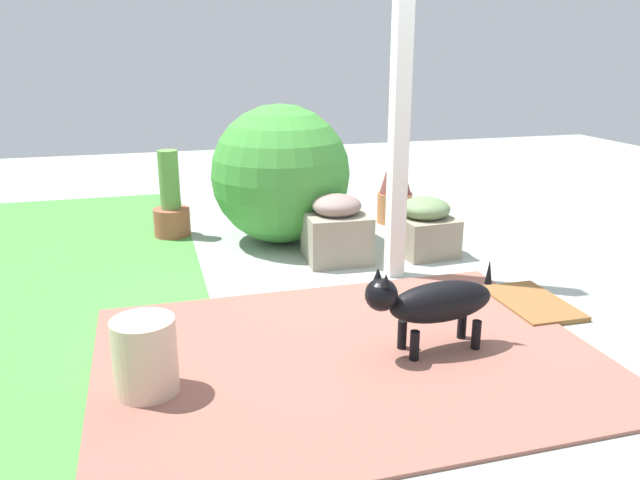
{
  "coord_description": "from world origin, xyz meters",
  "views": [
    {
      "loc": [
        -3.31,
        1.31,
        1.45
      ],
      "look_at": [
        0.31,
        0.29,
        0.29
      ],
      "focal_mm": 35.23,
      "sensor_mm": 36.0,
      "label": 1
    }
  ],
  "objects_px": {
    "stone_planter_near": "(337,230)",
    "terracotta_pot_tall": "(171,206)",
    "porch_pillar": "(400,98)",
    "dog": "(432,302)",
    "terracotta_pot_spiky": "(395,183)",
    "ceramic_urn": "(145,358)",
    "round_shrub": "(281,174)",
    "doormat": "(531,303)",
    "stone_planter_nearest": "(424,227)"
  },
  "relations": [
    {
      "from": "dog",
      "to": "ceramic_urn",
      "type": "bearing_deg",
      "value": 91.05
    },
    {
      "from": "stone_planter_near",
      "to": "terracotta_pot_spiky",
      "type": "bearing_deg",
      "value": -43.11
    },
    {
      "from": "stone_planter_near",
      "to": "terracotta_pot_tall",
      "type": "bearing_deg",
      "value": 49.39
    },
    {
      "from": "round_shrub",
      "to": "ceramic_urn",
      "type": "bearing_deg",
      "value": 153.18
    },
    {
      "from": "stone_planter_nearest",
      "to": "dog",
      "type": "distance_m",
      "value": 1.59
    },
    {
      "from": "stone_planter_near",
      "to": "terracotta_pot_spiky",
      "type": "xyz_separation_m",
      "value": [
        0.83,
        -0.78,
        0.12
      ]
    },
    {
      "from": "round_shrub",
      "to": "terracotta_pot_tall",
      "type": "xyz_separation_m",
      "value": [
        0.36,
        0.81,
        -0.28
      ]
    },
    {
      "from": "doormat",
      "to": "stone_planter_nearest",
      "type": "bearing_deg",
      "value": 10.66
    },
    {
      "from": "terracotta_pot_tall",
      "to": "dog",
      "type": "bearing_deg",
      "value": -155.26
    },
    {
      "from": "porch_pillar",
      "to": "doormat",
      "type": "distance_m",
      "value": 1.46
    },
    {
      "from": "terracotta_pot_spiky",
      "to": "stone_planter_nearest",
      "type": "bearing_deg",
      "value": 172.05
    },
    {
      "from": "porch_pillar",
      "to": "dog",
      "type": "distance_m",
      "value": 1.42
    },
    {
      "from": "dog",
      "to": "stone_planter_nearest",
      "type": "bearing_deg",
      "value": -23.51
    },
    {
      "from": "round_shrub",
      "to": "dog",
      "type": "bearing_deg",
      "value": -171.72
    },
    {
      "from": "porch_pillar",
      "to": "doormat",
      "type": "xyz_separation_m",
      "value": [
        -0.7,
        -0.58,
        -1.14
      ]
    },
    {
      "from": "terracotta_pot_spiky",
      "to": "dog",
      "type": "height_order",
      "value": "terracotta_pot_spiky"
    },
    {
      "from": "stone_planter_near",
      "to": "dog",
      "type": "bearing_deg",
      "value": -178.98
    },
    {
      "from": "porch_pillar",
      "to": "stone_planter_nearest",
      "type": "bearing_deg",
      "value": -46.14
    },
    {
      "from": "stone_planter_nearest",
      "to": "terracotta_pot_spiky",
      "type": "height_order",
      "value": "terracotta_pot_spiky"
    },
    {
      "from": "terracotta_pot_tall",
      "to": "stone_planter_near",
      "type": "bearing_deg",
      "value": -130.61
    },
    {
      "from": "doormat",
      "to": "dog",
      "type": "bearing_deg",
      "value": 114.94
    },
    {
      "from": "round_shrub",
      "to": "porch_pillar",
      "type": "bearing_deg",
      "value": -150.15
    },
    {
      "from": "dog",
      "to": "doormat",
      "type": "xyz_separation_m",
      "value": [
        0.39,
        -0.83,
        -0.26
      ]
    },
    {
      "from": "terracotta_pot_spiky",
      "to": "terracotta_pot_tall",
      "type": "distance_m",
      "value": 1.87
    },
    {
      "from": "doormat",
      "to": "terracotta_pot_spiky",
      "type": "bearing_deg",
      "value": 2.4
    },
    {
      "from": "round_shrub",
      "to": "stone_planter_nearest",
      "type": "bearing_deg",
      "value": -122.57
    },
    {
      "from": "terracotta_pot_spiky",
      "to": "stone_planter_near",
      "type": "bearing_deg",
      "value": 136.89
    },
    {
      "from": "dog",
      "to": "terracotta_pot_spiky",
      "type": "bearing_deg",
      "value": -18.02
    },
    {
      "from": "round_shrub",
      "to": "terracotta_pot_tall",
      "type": "height_order",
      "value": "round_shrub"
    },
    {
      "from": "dog",
      "to": "porch_pillar",
      "type": "bearing_deg",
      "value": -13.06
    },
    {
      "from": "stone_planter_nearest",
      "to": "doormat",
      "type": "bearing_deg",
      "value": -169.34
    },
    {
      "from": "porch_pillar",
      "to": "terracotta_pot_spiky",
      "type": "height_order",
      "value": "porch_pillar"
    },
    {
      "from": "terracotta_pot_tall",
      "to": "doormat",
      "type": "xyz_separation_m",
      "value": [
        -2.02,
        -1.94,
        -0.23
      ]
    },
    {
      "from": "round_shrub",
      "to": "doormat",
      "type": "relative_size",
      "value": 1.79
    },
    {
      "from": "doormat",
      "to": "ceramic_urn",
      "type": "bearing_deg",
      "value": 100.71
    },
    {
      "from": "stone_planter_nearest",
      "to": "ceramic_urn",
      "type": "bearing_deg",
      "value": 126.77
    },
    {
      "from": "stone_planter_near",
      "to": "round_shrub",
      "type": "distance_m",
      "value": 0.7
    },
    {
      "from": "porch_pillar",
      "to": "terracotta_pot_spiky",
      "type": "xyz_separation_m",
      "value": [
        1.22,
        -0.5,
        -0.81
      ]
    },
    {
      "from": "stone_planter_nearest",
      "to": "doormat",
      "type": "distance_m",
      "value": 1.1
    },
    {
      "from": "stone_planter_nearest",
      "to": "stone_planter_near",
      "type": "height_order",
      "value": "stone_planter_near"
    },
    {
      "from": "terracotta_pot_spiky",
      "to": "ceramic_urn",
      "type": "distance_m",
      "value": 3.14
    },
    {
      "from": "stone_planter_nearest",
      "to": "ceramic_urn",
      "type": "relative_size",
      "value": 1.29
    },
    {
      "from": "terracotta_pot_tall",
      "to": "ceramic_urn",
      "type": "bearing_deg",
      "value": 174.49
    },
    {
      "from": "stone_planter_nearest",
      "to": "porch_pillar",
      "type": "bearing_deg",
      "value": 133.86
    },
    {
      "from": "porch_pillar",
      "to": "terracotta_pot_tall",
      "type": "bearing_deg",
      "value": 45.88
    },
    {
      "from": "stone_planter_nearest",
      "to": "round_shrub",
      "type": "xyz_separation_m",
      "value": [
        0.59,
        0.93,
        0.33
      ]
    },
    {
      "from": "stone_planter_nearest",
      "to": "terracotta_pot_tall",
      "type": "xyz_separation_m",
      "value": [
        0.96,
        1.74,
        0.04
      ]
    },
    {
      "from": "terracotta_pot_tall",
      "to": "doormat",
      "type": "distance_m",
      "value": 2.81
    },
    {
      "from": "stone_planter_near",
      "to": "round_shrub",
      "type": "relative_size",
      "value": 0.45
    },
    {
      "from": "terracotta_pot_spiky",
      "to": "ceramic_urn",
      "type": "bearing_deg",
      "value": 138.08
    }
  ]
}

